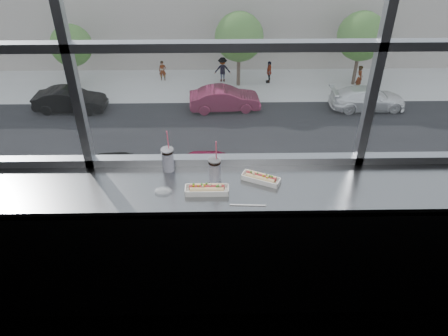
{
  "coord_description": "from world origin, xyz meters",
  "views": [
    {
      "loc": [
        -0.05,
        -1.2,
        2.96
      ],
      "look_at": [
        -0.01,
        1.23,
        1.25
      ],
      "focal_mm": 35.0,
      "sensor_mm": 36.0,
      "label": 1
    }
  ],
  "objects_px": {
    "wrapper": "(163,190)",
    "car_far_c": "(368,95)",
    "hotdog_tray_left": "(207,189)",
    "soda_cup_left": "(168,158)",
    "loose_straw": "(248,205)",
    "car_near_c": "(214,163)",
    "tree_right": "(362,36)",
    "pedestrian_c": "(269,70)",
    "pedestrian_d": "(360,76)",
    "tree_center": "(239,37)",
    "car_far_b": "(225,95)",
    "soda_cup_right": "(215,169)",
    "hotdog_tray_right": "(261,178)",
    "tree_left": "(71,46)",
    "pedestrian_a": "(162,69)",
    "car_far_a": "(69,96)",
    "car_near_d": "(375,162)",
    "car_near_b": "(120,164)",
    "pedestrian_b": "(223,67)"
  },
  "relations": [
    {
      "from": "soda_cup_left",
      "to": "loose_straw",
      "type": "bearing_deg",
      "value": -37.02
    },
    {
      "from": "hotdog_tray_right",
      "to": "soda_cup_left",
      "type": "height_order",
      "value": "soda_cup_left"
    },
    {
      "from": "soda_cup_left",
      "to": "pedestrian_a",
      "type": "bearing_deg",
      "value": 97.45
    },
    {
      "from": "loose_straw",
      "to": "wrapper",
      "type": "distance_m",
      "value": 0.59
    },
    {
      "from": "tree_right",
      "to": "hotdog_tray_right",
      "type": "bearing_deg",
      "value": -109.62
    },
    {
      "from": "soda_cup_right",
      "to": "car_near_c",
      "type": "xyz_separation_m",
      "value": [
        -0.18,
        16.21,
        -11.07
      ]
    },
    {
      "from": "hotdog_tray_right",
      "to": "soda_cup_left",
      "type": "bearing_deg",
      "value": -168.05
    },
    {
      "from": "car_near_c",
      "to": "pedestrian_b",
      "type": "relative_size",
      "value": 2.83
    },
    {
      "from": "tree_left",
      "to": "tree_right",
      "type": "xyz_separation_m",
      "value": [
        20.76,
        -0.0,
        0.54
      ]
    },
    {
      "from": "soda_cup_right",
      "to": "tree_right",
      "type": "height_order",
      "value": "soda_cup_right"
    },
    {
      "from": "wrapper",
      "to": "car_far_c",
      "type": "height_order",
      "value": "wrapper"
    },
    {
      "from": "car_near_d",
      "to": "tree_right",
      "type": "xyz_separation_m",
      "value": [
        2.14,
        12.0,
        2.67
      ]
    },
    {
      "from": "car_near_c",
      "to": "car_far_c",
      "type": "distance_m",
      "value": 13.13
    },
    {
      "from": "hotdog_tray_left",
      "to": "tree_right",
      "type": "height_order",
      "value": "hotdog_tray_left"
    },
    {
      "from": "car_far_a",
      "to": "pedestrian_d",
      "type": "xyz_separation_m",
      "value": [
        20.3,
        2.96,
        0.07
      ]
    },
    {
      "from": "soda_cup_right",
      "to": "pedestrian_a",
      "type": "bearing_deg",
      "value": 98.06
    },
    {
      "from": "loose_straw",
      "to": "tree_left",
      "type": "relative_size",
      "value": 0.05
    },
    {
      "from": "car_near_b",
      "to": "car_far_c",
      "type": "bearing_deg",
      "value": -67.95
    },
    {
      "from": "hotdog_tray_left",
      "to": "car_near_c",
      "type": "distance_m",
      "value": 19.71
    },
    {
      "from": "car_far_c",
      "to": "pedestrian_a",
      "type": "bearing_deg",
      "value": 69.3
    },
    {
      "from": "hotdog_tray_left",
      "to": "loose_straw",
      "type": "height_order",
      "value": "hotdog_tray_left"
    },
    {
      "from": "hotdog_tray_left",
      "to": "soda_cup_right",
      "type": "height_order",
      "value": "soda_cup_right"
    },
    {
      "from": "tree_center",
      "to": "tree_right",
      "type": "xyz_separation_m",
      "value": [
        8.75,
        -0.0,
        -0.01
      ]
    },
    {
      "from": "car_far_b",
      "to": "tree_center",
      "type": "relative_size",
      "value": 1.14
    },
    {
      "from": "hotdog_tray_left",
      "to": "pedestrian_d",
      "type": "xyz_separation_m",
      "value": [
        10.5,
        27.31,
        -10.96
      ]
    },
    {
      "from": "hotdog_tray_left",
      "to": "car_near_c",
      "type": "relative_size",
      "value": 0.05
    },
    {
      "from": "car_near_d",
      "to": "car_near_b",
      "type": "distance_m",
      "value": 13.31
    },
    {
      "from": "car_far_c",
      "to": "pedestrian_d",
      "type": "distance_m",
      "value": 2.97
    },
    {
      "from": "soda_cup_right",
      "to": "hotdog_tray_right",
      "type": "bearing_deg",
      "value": -3.12
    },
    {
      "from": "car_near_d",
      "to": "tree_right",
      "type": "distance_m",
      "value": 12.48
    },
    {
      "from": "hotdog_tray_right",
      "to": "pedestrian_a",
      "type": "xyz_separation_m",
      "value": [
        -4.46,
        29.22,
        -11.18
      ]
    },
    {
      "from": "loose_straw",
      "to": "car_far_c",
      "type": "bearing_deg",
      "value": 70.8
    },
    {
      "from": "hotdog_tray_right",
      "to": "car_near_b",
      "type": "relative_size",
      "value": 0.04
    },
    {
      "from": "pedestrian_d",
      "to": "pedestrian_c",
      "type": "xyz_separation_m",
      "value": [
        -6.47,
        1.47,
        -0.12
      ]
    },
    {
      "from": "soda_cup_left",
      "to": "pedestrian_c",
      "type": "bearing_deg",
      "value": 81.4
    },
    {
      "from": "pedestrian_a",
      "to": "pedestrian_c",
      "type": "distance_m",
      "value": 8.13
    },
    {
      "from": "car_near_d",
      "to": "pedestrian_a",
      "type": "relative_size",
      "value": 3.21
    },
    {
      "from": "soda_cup_right",
      "to": "car_far_c",
      "type": "height_order",
      "value": "soda_cup_right"
    },
    {
      "from": "wrapper",
      "to": "hotdog_tray_left",
      "type": "bearing_deg",
      "value": -2.24
    },
    {
      "from": "car_near_d",
      "to": "car_far_b",
      "type": "bearing_deg",
      "value": 47.61
    },
    {
      "from": "soda_cup_left",
      "to": "car_far_a",
      "type": "distance_m",
      "value": 28.16
    },
    {
      "from": "hotdog_tray_left",
      "to": "soda_cup_left",
      "type": "xyz_separation_m",
      "value": [
        -0.28,
        0.28,
        0.07
      ]
    },
    {
      "from": "pedestrian_d",
      "to": "pedestrian_c",
      "type": "height_order",
      "value": "pedestrian_d"
    },
    {
      "from": "car_near_c",
      "to": "pedestrian_c",
      "type": "xyz_separation_m",
      "value": [
        4.16,
        12.43,
        -0.07
      ]
    },
    {
      "from": "car_near_b",
      "to": "pedestrian_b",
      "type": "distance_m",
      "value": 13.87
    },
    {
      "from": "wrapper",
      "to": "car_near_b",
      "type": "bearing_deg",
      "value": 106.06
    },
    {
      "from": "car_far_c",
      "to": "tree_right",
      "type": "distance_m",
      "value": 4.81
    },
    {
      "from": "car_near_c",
      "to": "pedestrian_a",
      "type": "bearing_deg",
      "value": 16.63
    },
    {
      "from": "pedestrian_c",
      "to": "pedestrian_d",
      "type": "bearing_deg",
      "value": 77.19
    },
    {
      "from": "tree_center",
      "to": "car_far_b",
      "type": "bearing_deg",
      "value": -105.39
    }
  ]
}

